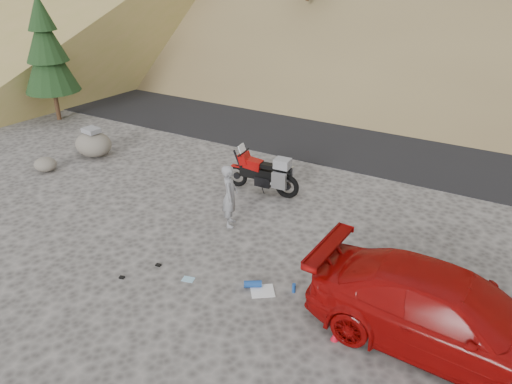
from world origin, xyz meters
The scene contains 15 objects.
ground centered at (0.00, 0.00, 0.00)m, with size 140.00×140.00×0.00m, color #45423F.
road centered at (0.00, 9.00, 0.00)m, with size 120.00×7.00×0.05m, color black.
conifer_verge centered at (-11.00, 4.50, 2.89)m, with size 2.20×2.20×5.04m.
motorcycle centered at (-0.17, 2.81, 0.61)m, with size 2.41×0.76×1.43m.
man centered at (-0.07, 0.70, 0.00)m, with size 0.63×0.41×1.72m, color gray.
red_car centered at (5.75, -1.15, 0.00)m, with size 2.11×5.19×1.51m, color #910807.
boulder centered at (-6.75, 2.36, 0.45)m, with size 1.64×1.53×1.04m.
small_rock centered at (-7.21, 0.64, 0.23)m, with size 0.84×0.78×0.46m.
gear_white_cloth centered at (2.05, -1.39, 0.01)m, with size 0.50×0.45×0.02m, color white.
gear_blue_mat centered at (1.79, -1.36, 0.08)m, with size 0.16×0.16×0.39m, color navy.
gear_bottle centered at (2.65, -1.08, 0.11)m, with size 0.08×0.08×0.22m, color navy.
gear_funnel centered at (3.96, -2.00, 0.10)m, with size 0.16×0.16×0.21m, color red.
gear_glove_a centered at (-0.54, -1.75, 0.02)m, with size 0.13×0.09×0.04m, color black.
gear_glove_b centered at (-0.95, -2.53, 0.02)m, with size 0.12×0.09×0.04m, color black.
gear_blue_cloth centered at (0.39, -1.84, 0.01)m, with size 0.27×0.20×0.01m, color #87B8D1.
Camera 1 is at (6.19, -9.02, 6.87)m, focal length 35.00 mm.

